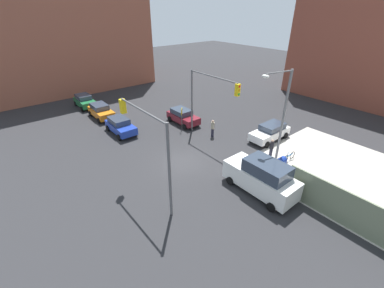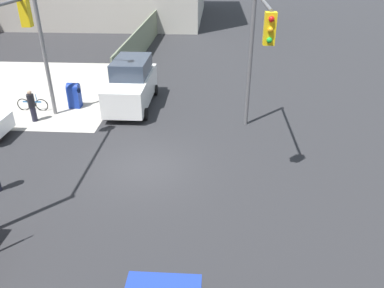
# 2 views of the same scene
# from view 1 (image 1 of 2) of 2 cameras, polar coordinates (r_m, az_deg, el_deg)

# --- Properties ---
(ground_plane) EXTENTS (120.00, 120.00, 0.00)m
(ground_plane) POSITION_cam_1_polar(r_m,az_deg,el_deg) (22.35, -1.74, -3.91)
(ground_plane) COLOR #28282B
(sidewalk_corner) EXTENTS (12.00, 12.00, 0.01)m
(sidewalk_corner) POSITION_cam_1_polar(r_m,az_deg,el_deg) (24.39, 29.55, -5.06)
(sidewalk_corner) COLOR #ADA89E
(sidewalk_corner) RESTS_ON ground
(building_brick_west) EXTENTS (16.00, 28.00, 17.52)m
(building_brick_west) POSITION_cam_1_polar(r_m,az_deg,el_deg) (48.07, -30.04, 21.30)
(building_brick_west) COLOR #93513D
(building_brick_west) RESTS_ON ground
(traffic_signal_nw_corner) EXTENTS (6.31, 0.36, 6.50)m
(traffic_signal_nw_corner) POSITION_cam_1_polar(r_m,az_deg,el_deg) (24.44, 3.63, 11.11)
(traffic_signal_nw_corner) COLOR #59595B
(traffic_signal_nw_corner) RESTS_ON ground
(traffic_signal_se_corner) EXTENTS (5.82, 0.36, 6.50)m
(traffic_signal_se_corner) POSITION_cam_1_polar(r_m,az_deg,el_deg) (16.26, -9.71, 1.25)
(traffic_signal_se_corner) COLOR #59595B
(traffic_signal_se_corner) RESTS_ON ground
(street_lamp_corner) EXTENTS (0.87, 2.63, 8.00)m
(street_lamp_corner) POSITION_cam_1_polar(r_m,az_deg,el_deg) (20.82, 19.11, 6.44)
(street_lamp_corner) COLOR slate
(street_lamp_corner) RESTS_ON ground
(warning_sign_two_way) EXTENTS (0.48, 0.48, 2.40)m
(warning_sign_two_way) POSITION_cam_1_polar(r_m,az_deg,el_deg) (27.51, -2.29, 6.45)
(warning_sign_two_way) COLOR #4C4C4C
(warning_sign_two_way) RESTS_ON ground
(mailbox_blue) EXTENTS (0.56, 0.64, 1.43)m
(mailbox_blue) POSITION_cam_1_polar(r_m,az_deg,el_deg) (21.73, 19.16, -4.36)
(mailbox_blue) COLOR navy
(mailbox_blue) RESTS_ON ground
(hatchback_green) EXTENTS (3.82, 2.02, 1.62)m
(hatchback_green) POSITION_cam_1_polar(r_m,az_deg,el_deg) (37.00, -22.76, 8.83)
(hatchback_green) COLOR #1E6638
(hatchback_green) RESTS_ON ground
(sedan_maroon) EXTENTS (4.11, 2.02, 1.62)m
(sedan_maroon) POSITION_cam_1_polar(r_m,az_deg,el_deg) (29.28, -2.06, 6.18)
(sedan_maroon) COLOR maroon
(sedan_maroon) RESTS_ON ground
(sedan_orange) EXTENTS (4.10, 2.02, 1.62)m
(sedan_orange) POSITION_cam_1_polar(r_m,az_deg,el_deg) (32.67, -19.59, 6.94)
(sedan_orange) COLOR orange
(sedan_orange) RESTS_ON ground
(hatchback_blue) EXTENTS (4.09, 2.02, 1.62)m
(hatchback_blue) POSITION_cam_1_polar(r_m,az_deg,el_deg) (27.96, -15.63, 3.97)
(hatchback_blue) COLOR #1E389E
(hatchback_blue) RESTS_ON ground
(coupe_white) EXTENTS (2.02, 4.49, 1.62)m
(coupe_white) POSITION_cam_1_polar(r_m,az_deg,el_deg) (26.76, 16.97, 2.63)
(coupe_white) COLOR white
(coupe_white) RESTS_ON ground
(van_white_delivery) EXTENTS (5.40, 2.32, 2.62)m
(van_white_delivery) POSITION_cam_1_polar(r_m,az_deg,el_deg) (18.93, 15.19, -7.10)
(van_white_delivery) COLOR white
(van_white_delivery) RESTS_ON ground
(pedestrian_crossing) EXTENTS (0.36, 0.36, 1.82)m
(pedestrian_crossing) POSITION_cam_1_polar(r_m,az_deg,el_deg) (26.21, 4.60, 3.56)
(pedestrian_crossing) COLOR #9E937A
(pedestrian_crossing) RESTS_ON ground
(pedestrian_waiting) EXTENTS (0.36, 0.36, 1.71)m
(pedestrian_waiting) POSITION_cam_1_polar(r_m,az_deg,el_deg) (23.66, 17.25, -0.83)
(pedestrian_waiting) COLOR black
(pedestrian_waiting) RESTS_ON ground
(bicycle_leaning_on_fence) EXTENTS (0.05, 1.75, 0.97)m
(bicycle_leaning_on_fence) POSITION_cam_1_polar(r_m,az_deg,el_deg) (23.86, 20.74, -2.72)
(bicycle_leaning_on_fence) COLOR black
(bicycle_leaning_on_fence) RESTS_ON ground
(bicycle_at_crosswalk) EXTENTS (1.75, 0.05, 0.97)m
(bicycle_at_crosswalk) POSITION_cam_1_polar(r_m,az_deg,el_deg) (30.24, -0.58, 5.93)
(bicycle_at_crosswalk) COLOR black
(bicycle_at_crosswalk) RESTS_ON ground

